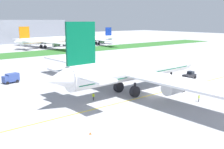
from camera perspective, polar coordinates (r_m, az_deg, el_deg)
ground_plane at (r=64.52m, az=8.80°, el=-4.63°), size 600.00×600.00×0.00m
apron_taxi_line at (r=65.18m, az=8.14°, el=-4.44°), size 280.00×0.36×0.01m
grass_median_strip at (r=147.02m, az=-20.06°, el=3.96°), size 320.00×24.00×0.10m
airliner_foreground at (r=65.78m, az=4.71°, el=1.13°), size 48.07×74.97×17.61m
pushback_tug at (r=85.76m, az=16.33°, el=-0.18°), size 6.39×2.65×2.29m
ground_crew_wingwalker_port at (r=60.46m, az=-4.01°, el=-4.60°), size 0.39×0.57×1.72m
ground_crew_marshaller_front at (r=62.39m, az=18.19°, el=-4.72°), size 0.47×0.46×1.61m
traffic_cone_near_nose at (r=43.49m, az=-4.69°, el=-12.34°), size 0.36×0.36×0.58m
service_truck_baggage_loader at (r=82.02m, az=-20.91°, el=-0.69°), size 4.83×3.13×2.74m
service_truck_fuel_bowser at (r=121.23m, az=-5.54°, el=3.89°), size 5.82×3.66×3.16m
parked_airliner_far_right at (r=177.96m, az=-14.05°, el=7.06°), size 44.00×70.59×14.02m
parked_airliner_far_outer at (r=197.57m, az=-3.62°, el=7.65°), size 35.22×55.51×12.40m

